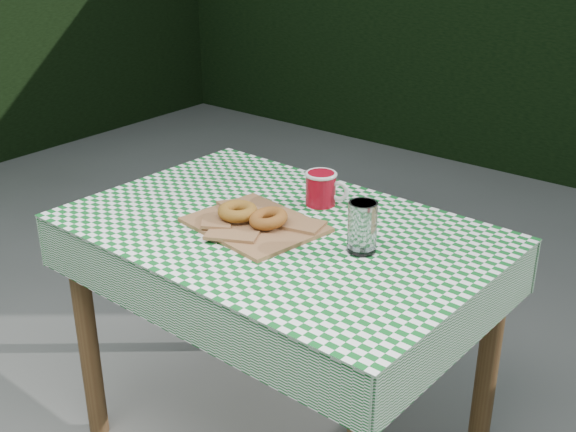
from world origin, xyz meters
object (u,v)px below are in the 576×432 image
object	(u,v)px
table	(280,347)
drinking_glass	(362,227)
coffee_mug	(321,189)
paper_bag	(255,224)

from	to	relation	value
table	drinking_glass	xyz separation A→B (m)	(0.25, 0.01, 0.45)
table	coffee_mug	bearing A→B (deg)	93.11
paper_bag	drinking_glass	bearing A→B (deg)	10.07
coffee_mug	drinking_glass	bearing A→B (deg)	-53.39
table	drinking_glass	bearing A→B (deg)	5.06
paper_bag	table	bearing A→B (deg)	38.44
table	paper_bag	xyz separation A→B (m)	(-0.05, -0.04, 0.39)
table	paper_bag	world-z (taller)	paper_bag
paper_bag	coffee_mug	bearing A→B (deg)	78.75
paper_bag	coffee_mug	size ratio (longest dim) A/B	1.95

